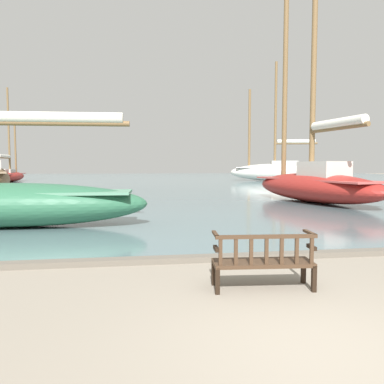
# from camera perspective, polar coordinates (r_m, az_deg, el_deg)

# --- Properties ---
(ground_plane) EXTENTS (160.00, 160.00, 0.00)m
(ground_plane) POSITION_cam_1_polar(r_m,az_deg,el_deg) (4.65, 19.87, -21.52)
(ground_plane) COLOR gray
(harbor_water) EXTENTS (100.00, 80.00, 0.08)m
(harbor_water) POSITION_cam_1_polar(r_m,az_deg,el_deg) (47.77, -5.92, 1.74)
(harbor_water) COLOR slate
(harbor_water) RESTS_ON ground
(quay_edge_kerb) EXTENTS (40.00, 0.30, 0.12)m
(quay_edge_kerb) POSITION_cam_1_polar(r_m,az_deg,el_deg) (8.04, 6.61, -9.84)
(quay_edge_kerb) COLOR #675F54
(quay_edge_kerb) RESTS_ON ground
(park_bench) EXTENTS (1.63, 0.64, 0.92)m
(park_bench) POSITION_cam_1_polar(r_m,az_deg,el_deg) (6.20, 10.80, -10.19)
(park_bench) COLOR black
(park_bench) RESTS_ON ground
(sailboat_centre_channel) EXTENTS (10.77, 2.60, 12.74)m
(sailboat_centre_channel) POSITION_cam_1_polar(r_m,az_deg,el_deg) (12.91, -26.62, -0.95)
(sailboat_centre_channel) COLOR #2D6647
(sailboat_centre_channel) RESTS_ON harbor_water
(sailboat_distant_harbor) EXTENTS (4.54, 9.91, 13.66)m
(sailboat_distant_harbor) POSITION_cam_1_polar(r_m,az_deg,el_deg) (20.51, 18.14, 1.68)
(sailboat_distant_harbor) COLOR maroon
(sailboat_distant_harbor) RESTS_ON harbor_water
(sailboat_mid_starboard) EXTENTS (11.75, 5.79, 14.35)m
(sailboat_mid_starboard) POSITION_cam_1_polar(r_m,az_deg,el_deg) (47.11, 12.88, 3.29)
(sailboat_mid_starboard) COLOR silver
(sailboat_mid_starboard) RESTS_ON harbor_water
(sailboat_far_port) EXTENTS (2.27, 8.30, 10.71)m
(sailboat_far_port) POSITION_cam_1_polar(r_m,az_deg,el_deg) (47.73, -26.05, 2.40)
(sailboat_far_port) COLOR maroon
(sailboat_far_port) RESTS_ON harbor_water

